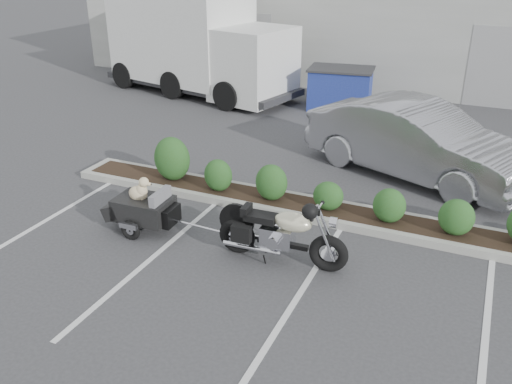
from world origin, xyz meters
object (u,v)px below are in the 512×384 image
at_px(motorcycle, 281,234).
at_px(delivery_truck, 198,47).
at_px(dumpster, 340,88).
at_px(sedan, 417,141).
at_px(pet_trailer, 143,207).

bearing_deg(motorcycle, delivery_truck, 123.54).
height_order(motorcycle, dumpster, dumpster).
relative_size(motorcycle, sedan, 0.44).
distance_m(pet_trailer, delivery_truck, 10.46).
bearing_deg(motorcycle, pet_trailer, 177.01).
distance_m(dumpster, delivery_truck, 5.33).
relative_size(dumpster, delivery_truck, 0.28).
xyz_separation_m(motorcycle, dumpster, (-1.71, 9.55, 0.15)).
relative_size(sedan, delivery_truck, 0.67).
distance_m(pet_trailer, sedan, 6.39).
bearing_deg(dumpster, sedan, -64.02).
xyz_separation_m(motorcycle, delivery_truck, (-6.96, 9.54, 1.11)).
height_order(pet_trailer, sedan, sedan).
distance_m(sedan, dumpster, 5.70).
bearing_deg(dumpster, delivery_truck, 172.48).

